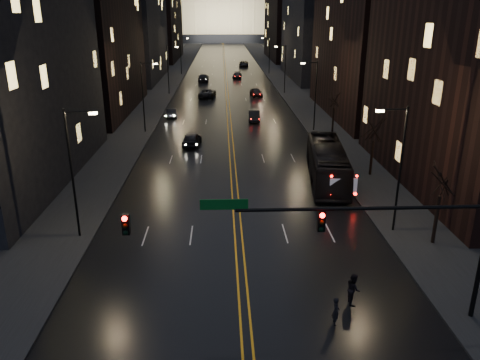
{
  "coord_description": "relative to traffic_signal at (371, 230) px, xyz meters",
  "views": [
    {
      "loc": [
        -1.05,
        -19.6,
        14.72
      ],
      "look_at": [
        0.19,
        11.7,
        3.46
      ],
      "focal_mm": 35.0,
      "sensor_mm": 36.0,
      "label": 1
    }
  ],
  "objects": [
    {
      "name": "building_left_mid",
      "position": [
        -26.91,
        54.0,
        8.9
      ],
      "size": [
        12.0,
        30.0,
        28.0
      ],
      "primitive_type": "cube",
      "color": "black",
      "rests_on": "ground"
    },
    {
      "name": "oncoming_car_a",
      "position": [
        -10.48,
        33.49,
        -4.32
      ],
      "size": [
        2.32,
        4.76,
        1.56
      ],
      "primitive_type": "imported",
      "rotation": [
        0.0,
        0.0,
        3.04
      ],
      "color": "black",
      "rests_on": "ground"
    },
    {
      "name": "oncoming_car_d",
      "position": [
        -11.0,
        87.63,
        -4.29
      ],
      "size": [
        2.33,
        5.64,
        1.63
      ],
      "primitive_type": "imported",
      "rotation": [
        0.0,
        0.0,
        3.13
      ],
      "color": "black",
      "rests_on": "ground"
    },
    {
      "name": "sidewalk_left",
      "position": [
        -19.91,
        130.0,
        -5.02
      ],
      "size": [
        8.0,
        320.0,
        0.16
      ],
      "primitive_type": "cube",
      "color": "black",
      "rests_on": "ground"
    },
    {
      "name": "receding_car_b",
      "position": [
        -0.55,
        66.85,
        -4.32
      ],
      "size": [
        2.43,
        4.78,
        1.56
      ],
      "primitive_type": "imported",
      "rotation": [
        0.0,
        0.0,
        0.13
      ],
      "color": "black",
      "rests_on": "ground"
    },
    {
      "name": "capitol",
      "position": [
        -5.91,
        250.0,
        12.05
      ],
      "size": [
        90.0,
        50.0,
        58.5
      ],
      "color": "black",
      "rests_on": "ground"
    },
    {
      "name": "receding_car_a",
      "position": [
        -2.34,
        46.28,
        -4.36
      ],
      "size": [
        1.77,
        4.55,
        1.48
      ],
      "primitive_type": "imported",
      "rotation": [
        0.0,
        0.0,
        -0.05
      ],
      "color": "black",
      "rests_on": "ground"
    },
    {
      "name": "tree_right_mid",
      "position": [
        7.09,
        22.0,
        -0.58
      ],
      "size": [
        2.4,
        2.4,
        6.65
      ],
      "color": "black",
      "rests_on": "ground"
    },
    {
      "name": "oncoming_car_c",
      "position": [
        -9.55,
        66.34,
        -4.3
      ],
      "size": [
        3.34,
        6.07,
        1.61
      ],
      "primitive_type": "imported",
      "rotation": [
        0.0,
        0.0,
        3.02
      ],
      "color": "black",
      "rests_on": "ground"
    },
    {
      "name": "center_line",
      "position": [
        -5.91,
        130.0,
        -5.08
      ],
      "size": [
        0.62,
        320.0,
        0.01
      ],
      "primitive_type": "cube",
      "color": "orange",
      "rests_on": "road"
    },
    {
      "name": "building_left_dist",
      "position": [
        -26.91,
        140.0,
        6.9
      ],
      "size": [
        12.0,
        40.0,
        24.0
      ],
      "primitive_type": "cube",
      "color": "black",
      "rests_on": "ground"
    },
    {
      "name": "streetlamp_right_mid",
      "position": [
        4.91,
        40.0,
        -0.02
      ],
      "size": [
        2.13,
        0.25,
        9.0
      ],
      "color": "black",
      "rests_on": "ground"
    },
    {
      "name": "streetlamp_right_near",
      "position": [
        4.91,
        10.0,
        -0.02
      ],
      "size": [
        2.13,
        0.25,
        9.0
      ],
      "color": "black",
      "rests_on": "ground"
    },
    {
      "name": "tree_right_near",
      "position": [
        7.09,
        8.0,
        -0.58
      ],
      "size": [
        2.4,
        2.4,
        6.65
      ],
      "color": "black",
      "rests_on": "ground"
    },
    {
      "name": "receding_car_c",
      "position": [
        -3.22,
        91.98,
        -4.4
      ],
      "size": [
        2.46,
        5.03,
        1.41
      ],
      "primitive_type": "imported",
      "rotation": [
        0.0,
        0.0,
        -0.1
      ],
      "color": "black",
      "rests_on": "ground"
    },
    {
      "name": "oncoming_car_b",
      "position": [
        -14.41,
        49.14,
        -4.42
      ],
      "size": [
        1.91,
        4.28,
        1.37
      ],
      "primitive_type": "imported",
      "rotation": [
        0.0,
        0.0,
        3.26
      ],
      "color": "black",
      "rests_on": "ground"
    },
    {
      "name": "bus",
      "position": [
        2.59,
        20.67,
        -3.36
      ],
      "size": [
        4.41,
        12.79,
        3.49
      ],
      "primitive_type": "imported",
      "rotation": [
        0.0,
        0.0,
        -0.12
      ],
      "color": "black",
      "rests_on": "ground"
    },
    {
      "name": "pedestrian_a",
      "position": [
        -1.43,
        -0.2,
        -4.34
      ],
      "size": [
        0.37,
        0.56,
        1.52
      ],
      "primitive_type": "imported",
      "rotation": [
        0.0,
        0.0,
        1.57
      ],
      "color": "black",
      "rests_on": "ground"
    },
    {
      "name": "building_left_far",
      "position": [
        -26.91,
        92.0,
        4.9
      ],
      "size": [
        12.0,
        34.0,
        20.0
      ],
      "primitive_type": "cube",
      "color": "black",
      "rests_on": "ground"
    },
    {
      "name": "streetlamp_left_dist",
      "position": [
        -16.72,
        100.0,
        -0.02
      ],
      "size": [
        2.13,
        0.25,
        9.0
      ],
      "color": "black",
      "rests_on": "ground"
    },
    {
      "name": "road",
      "position": [
        -5.91,
        130.0,
        -5.09
      ],
      "size": [
        20.0,
        320.0,
        0.02
      ],
      "primitive_type": "cube",
      "color": "black",
      "rests_on": "ground"
    },
    {
      "name": "receding_car_d",
      "position": [
        -0.48,
        117.42,
        -4.33
      ],
      "size": [
        2.93,
        5.75,
        1.55
      ],
      "primitive_type": "imported",
      "rotation": [
        0.0,
        0.0,
        -0.06
      ],
      "color": "black",
      "rests_on": "ground"
    },
    {
      "name": "streetlamp_left_mid",
      "position": [
        -16.72,
        40.0,
        -0.02
      ],
      "size": [
        2.13,
        0.25,
        9.0
      ],
      "color": "black",
      "rests_on": "ground"
    },
    {
      "name": "streetlamp_left_near",
      "position": [
        -16.72,
        10.0,
        -0.02
      ],
      "size": [
        2.13,
        0.25,
        9.0
      ],
      "color": "black",
      "rests_on": "ground"
    },
    {
      "name": "building_right_dist",
      "position": [
        15.09,
        140.0,
        5.9
      ],
      "size": [
        12.0,
        40.0,
        22.0
      ],
      "primitive_type": "cube",
      "color": "black",
      "rests_on": "ground"
    },
    {
      "name": "traffic_signal",
      "position": [
        0.0,
        0.0,
        0.0
      ],
      "size": [
        17.29,
        0.45,
        7.0
      ],
      "color": "black",
      "rests_on": "ground"
    },
    {
      "name": "streetlamp_left_far",
      "position": [
        -16.72,
        70.0,
        -0.02
      ],
      "size": [
        2.13,
        0.25,
        9.0
      ],
      "color": "black",
      "rests_on": "ground"
    },
    {
      "name": "ground",
      "position": [
        -5.91,
        0.0,
        -5.1
      ],
      "size": [
        900.0,
        900.0,
        0.0
      ],
      "primitive_type": "plane",
      "color": "black",
      "rests_on": "ground"
    },
    {
      "name": "streetlamp_right_dist",
      "position": [
        4.91,
        100.0,
        -0.02
      ],
      "size": [
        2.13,
        0.25,
        9.0
      ],
      "color": "black",
      "rests_on": "ground"
    },
    {
      "name": "tree_right_far",
      "position": [
        7.09,
        38.0,
        -0.58
      ],
      "size": [
        2.4,
        2.4,
        6.65
      ],
      "color": "black",
      "rests_on": "ground"
    },
    {
      "name": "sidewalk_right",
      "position": [
        8.09,
        130.0,
        -5.02
      ],
      "size": [
        8.0,
        320.0,
        0.16
      ],
      "primitive_type": "cube",
      "color": "black",
      "rests_on": "ground"
    },
    {
      "name": "pedestrian_b",
      "position": [
        -0.08,
        1.56,
        -4.22
      ],
      "size": [
        0.51,
        0.88,
        1.77
      ],
      "primitive_type": "imported",
      "rotation": [
        0.0,
        0.0,
        1.52
      ],
      "color": "black",
      "rests_on": "ground"
    },
    {
      "name": "building_right_mid",
      "position": [
        15.09,
        92.0,
        7.9
      ],
      "size": [
        12.0,
        34.0,
        26.0
      ],
      "primitive_type": "cube",
      "color": "black",
      "rests_on": "ground"
    },
    {
      "name": "streetlamp_right_far",
      "position": [
        4.91,
        70.0,
        -0.02
      ],
      "size": [
        2.13,
        0.25,
        9.0
      ],
      "color": "black",
      "rests_on": "ground"
    }
  ]
}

